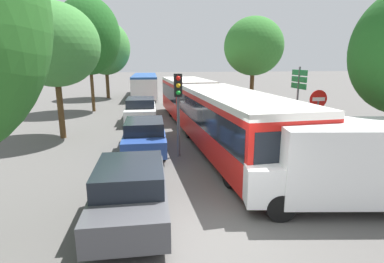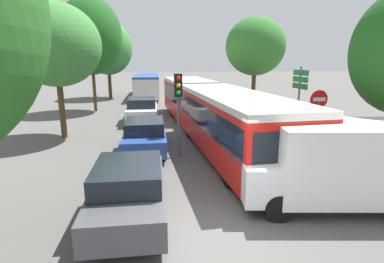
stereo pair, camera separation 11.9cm
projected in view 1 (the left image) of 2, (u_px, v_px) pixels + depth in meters
ground_plane at (216, 236)px, 6.82m from camera, size 200.00×200.00×0.00m
articulated_bus at (207, 106)px, 16.07m from camera, size 3.97×17.82×2.62m
city_bus_rear at (145, 84)px, 32.91m from camera, size 2.52×11.12×2.39m
queued_car_graphite at (131, 190)px, 7.53m from camera, size 1.76×4.14×1.44m
queued_car_blue at (145, 136)px, 13.01m from camera, size 1.75×4.11×1.43m
queued_car_white at (141, 110)px, 19.51m from camera, size 1.90×4.45×1.55m
white_van at (342, 162)px, 8.04m from camera, size 5.21×2.59×2.31m
traffic_light at (178, 97)px, 11.94m from camera, size 0.32×0.36×3.40m
no_entry_sign at (317, 114)px, 11.55m from camera, size 0.70×0.08×2.82m
direction_sign_post at (298, 87)px, 15.49m from camera, size 0.13×1.40×3.60m
tree_left_mid at (54, 45)px, 14.44m from camera, size 4.35×4.35×6.65m
tree_left_far at (88, 38)px, 22.30m from camera, size 4.68×4.68×8.55m
tree_left_distant at (105, 48)px, 30.66m from camera, size 5.05×5.05×7.91m
tree_right_mid at (254, 46)px, 21.80m from camera, size 4.31×4.31×7.01m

